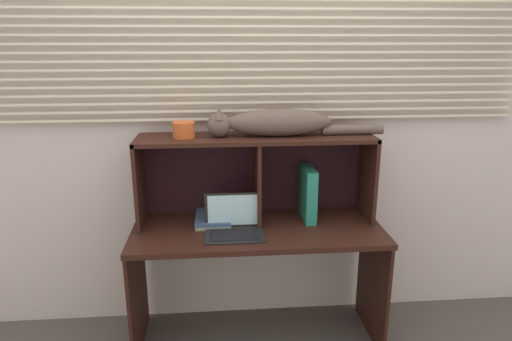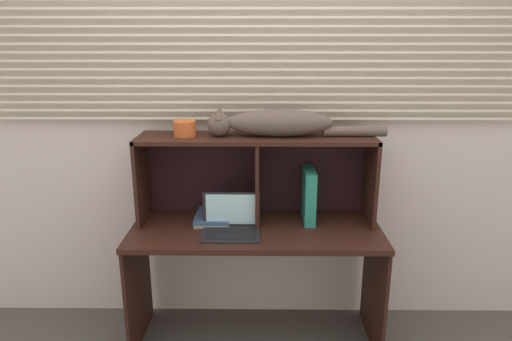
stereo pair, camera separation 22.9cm
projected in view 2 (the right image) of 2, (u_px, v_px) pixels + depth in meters
The scene contains 8 objects.
back_panel_with_blinds at pixel (256, 119), 2.64m from camera, with size 4.40×0.08×2.50m.
desk at pixel (256, 251), 2.53m from camera, with size 1.38×0.56×0.71m.
hutch_shelf_unit at pixel (256, 162), 2.54m from camera, with size 1.30×0.31×0.49m.
cat at pixel (275, 123), 2.44m from camera, with size 0.97×0.16×0.16m.
laptop at pixel (231, 225), 2.42m from camera, with size 0.31×0.21×0.20m.
binder_upright at pixel (309, 195), 2.55m from camera, with size 0.06×0.24×0.30m, color #258169.
book_stack at pixel (213, 217), 2.59m from camera, with size 0.20×0.26×0.04m.
small_basket at pixel (185, 129), 2.45m from camera, with size 0.12×0.12×0.08m, color #C45524.
Camera 2 is at (0.03, -2.07, 1.71)m, focal length 31.68 mm.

